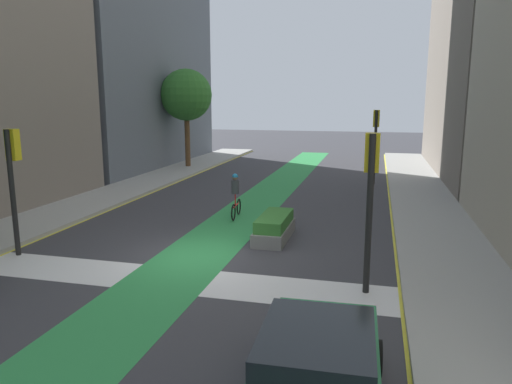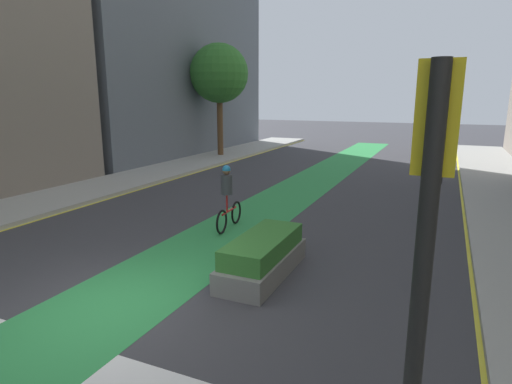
# 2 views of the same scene
# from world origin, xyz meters

# --- Properties ---
(ground_plane) EXTENTS (120.00, 120.00, 0.00)m
(ground_plane) POSITION_xyz_m (0.00, 0.00, 0.00)
(ground_plane) COLOR #38383D
(bike_lane_paint) EXTENTS (2.40, 60.00, 0.01)m
(bike_lane_paint) POSITION_xyz_m (-0.09, 0.00, 0.00)
(bike_lane_paint) COLOR #2D8C47
(bike_lane_paint) RESTS_ON ground_plane
(crosswalk_band) EXTENTS (12.00, 1.80, 0.01)m
(crosswalk_band) POSITION_xyz_m (0.00, -2.00, 0.00)
(crosswalk_band) COLOR silver
(crosswalk_band) RESTS_ON ground_plane
(traffic_signal_near_right) EXTENTS (0.35, 0.52, 3.99)m
(traffic_signal_near_right) POSITION_xyz_m (5.12, -1.49, 2.81)
(traffic_signal_near_right) COLOR black
(traffic_signal_near_right) RESTS_ON ground_plane
(traffic_signal_far_right) EXTENTS (0.35, 0.52, 4.19)m
(traffic_signal_far_right) POSITION_xyz_m (5.16, 14.62, 2.94)
(traffic_signal_far_right) COLOR black
(traffic_signal_far_right) RESTS_ON ground_plane
(cyclist_in_lane) EXTENTS (0.32, 1.73, 1.86)m
(cyclist_in_lane) POSITION_xyz_m (-0.23, 4.92, 0.97)
(cyclist_in_lane) COLOR black
(cyclist_in_lane) RESTS_ON ground_plane
(street_tree_far) EXTENTS (3.53, 3.53, 6.69)m
(street_tree_far) POSITION_xyz_m (-7.60, 17.97, 5.04)
(street_tree_far) COLOR brown
(street_tree_far) RESTS_ON sidewalk_left
(median_planter) EXTENTS (1.03, 2.70, 0.85)m
(median_planter) POSITION_xyz_m (1.91, 2.43, 0.40)
(median_planter) COLOR slate
(median_planter) RESTS_ON ground_plane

